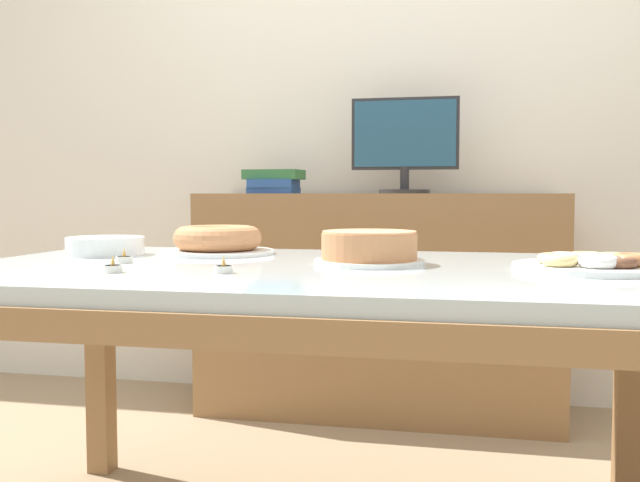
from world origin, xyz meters
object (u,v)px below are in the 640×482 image
object	(u,v)px
tealight_near_cakes	(224,268)
tealight_centre	(124,259)
computer_monitor	(405,146)
cake_chocolate_round	(369,248)
plate_stack	(105,246)
book_stack	(274,182)
pastry_platter	(590,264)
cake_golden_bundt	(218,241)
tealight_near_front	(113,268)

from	to	relation	value
tealight_near_cakes	tealight_centre	xyz separation A→B (m)	(-0.31, 0.16, 0.00)
computer_monitor	cake_chocolate_round	bearing A→B (deg)	-88.78
plate_stack	computer_monitor	bearing A→B (deg)	55.89
book_stack	pastry_platter	size ratio (longest dim) A/B	0.74
cake_golden_bundt	tealight_near_cakes	bearing A→B (deg)	-68.39
pastry_platter	tealight_near_cakes	size ratio (longest dim) A/B	8.20
computer_monitor	tealight_near_cakes	world-z (taller)	computer_monitor
pastry_platter	book_stack	bearing A→B (deg)	130.98
computer_monitor	pastry_platter	world-z (taller)	computer_monitor
book_stack	tealight_near_cakes	distance (m)	1.47
book_stack	tealight_centre	world-z (taller)	book_stack
cake_chocolate_round	cake_golden_bundt	world-z (taller)	cake_chocolate_round
book_stack	tealight_near_cakes	xyz separation A→B (m)	(0.29, -1.42, -0.21)
book_stack	plate_stack	world-z (taller)	book_stack
tealight_centre	tealight_near_cakes	bearing A→B (deg)	-27.63
tealight_near_cakes	tealight_near_front	size ratio (longest dim) A/B	1.00
cake_chocolate_round	tealight_centre	world-z (taller)	cake_chocolate_round
plate_stack	tealight_near_front	world-z (taller)	plate_stack
cake_golden_bundt	cake_chocolate_round	bearing A→B (deg)	-23.93
book_stack	pastry_platter	distance (m)	1.62
book_stack	tealight_centre	distance (m)	1.28
tealight_near_front	computer_monitor	bearing A→B (deg)	71.62
computer_monitor	tealight_near_front	distance (m)	1.58
pastry_platter	cake_golden_bundt	bearing A→B (deg)	165.52
tealight_near_front	tealight_centre	world-z (taller)	same
cake_golden_bundt	tealight_near_cakes	distance (m)	0.49
computer_monitor	tealight_near_cakes	size ratio (longest dim) A/B	10.60
book_stack	cake_golden_bundt	size ratio (longest dim) A/B	0.77
computer_monitor	book_stack	world-z (taller)	computer_monitor
book_stack	cake_chocolate_round	xyz separation A→B (m)	(0.56, -1.17, -0.18)
computer_monitor	tealight_centre	size ratio (longest dim) A/B	10.60
tealight_near_cakes	tealight_near_front	world-z (taller)	same
tealight_centre	cake_golden_bundt	bearing A→B (deg)	65.20
cake_golden_bundt	tealight_near_front	size ratio (longest dim) A/B	7.86
tealight_near_front	cake_golden_bundt	bearing A→B (deg)	83.50
book_stack	pastry_platter	bearing A→B (deg)	-49.02
cake_chocolate_round	tealight_centre	size ratio (longest dim) A/B	6.58
pastry_platter	plate_stack	size ratio (longest dim) A/B	1.56
cake_chocolate_round	cake_golden_bundt	xyz separation A→B (m)	(-0.45, 0.20, -0.00)
cake_golden_bundt	tealight_near_cakes	size ratio (longest dim) A/B	7.86
book_stack	pastry_platter	xyz separation A→B (m)	(1.05, -1.21, -0.20)
tealight_near_cakes	plate_stack	bearing A→B (deg)	142.62
computer_monitor	tealight_near_cakes	distance (m)	1.48
cake_chocolate_round	tealight_near_front	size ratio (longest dim) A/B	6.58
cake_chocolate_round	tealight_near_cakes	bearing A→B (deg)	-137.47
pastry_platter	tealight_near_front	distance (m)	1.03
cake_chocolate_round	pastry_platter	distance (m)	0.49
computer_monitor	tealight_centre	world-z (taller)	computer_monitor
computer_monitor	tealight_near_front	size ratio (longest dim) A/B	10.60
cake_golden_bundt	plate_stack	xyz separation A→B (m)	(-0.29, -0.09, -0.01)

